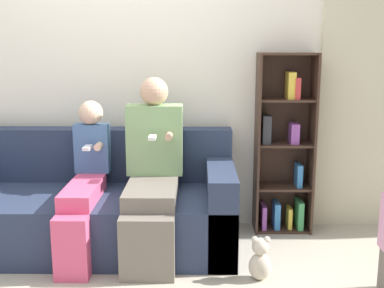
% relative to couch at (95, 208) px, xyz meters
% --- Properties ---
extents(ground_plane, '(14.00, 14.00, 0.00)m').
position_rel_couch_xyz_m(ground_plane, '(0.15, -0.56, -0.28)').
color(ground_plane, '#B2A893').
extents(back_wall, '(10.00, 0.06, 2.55)m').
position_rel_couch_xyz_m(back_wall, '(0.15, 0.49, 0.99)').
color(back_wall, silver).
rests_on(back_wall, ground_plane).
extents(curtain_panel, '(0.72, 0.04, 2.14)m').
position_rel_couch_xyz_m(curtain_panel, '(2.10, 0.44, 0.79)').
color(curtain_panel, beige).
rests_on(curtain_panel, ground_plane).
extents(couch, '(2.07, 0.92, 0.83)m').
position_rel_couch_xyz_m(couch, '(0.00, 0.00, 0.00)').
color(couch, '#28334C').
rests_on(couch, ground_plane).
extents(adult_seated, '(0.41, 0.84, 1.25)m').
position_rel_couch_xyz_m(adult_seated, '(0.45, -0.10, 0.35)').
color(adult_seated, '#70665B').
rests_on(adult_seated, ground_plane).
extents(child_seated, '(0.26, 0.86, 1.07)m').
position_rel_couch_xyz_m(child_seated, '(-0.03, -0.15, 0.26)').
color(child_seated, '#DB4C75').
rests_on(child_seated, ground_plane).
extents(bookshelf, '(0.45, 0.27, 1.42)m').
position_rel_couch_xyz_m(bookshelf, '(1.46, 0.35, 0.39)').
color(bookshelf, '#3D281E').
rests_on(bookshelf, ground_plane).
extents(teddy_bear, '(0.14, 0.12, 0.29)m').
position_rel_couch_xyz_m(teddy_bear, '(1.17, -0.55, -0.15)').
color(teddy_bear, beige).
rests_on(teddy_bear, ground_plane).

